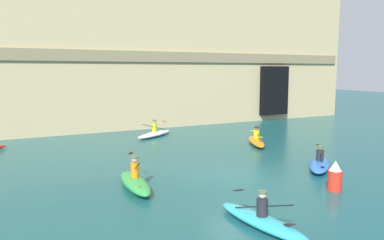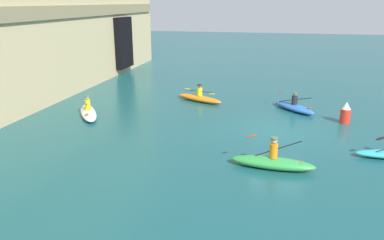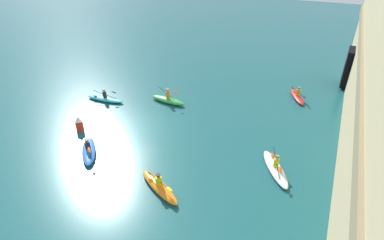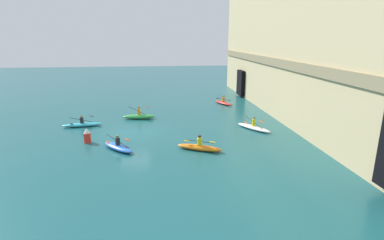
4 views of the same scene
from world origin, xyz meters
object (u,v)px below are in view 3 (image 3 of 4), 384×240
(kayak_green, at_px, (168,100))
(marker_buoy, at_px, (79,124))
(kayak_red, at_px, (297,96))
(kayak_cyan, at_px, (105,99))
(kayak_white, at_px, (275,168))
(kayak_blue, at_px, (89,151))
(kayak_orange, at_px, (159,186))

(kayak_green, bearing_deg, marker_buoy, -114.79)
(kayak_red, bearing_deg, marker_buoy, -73.60)
(kayak_red, relative_size, marker_buoy, 2.60)
(kayak_cyan, distance_m, marker_buoy, 4.62)
(kayak_cyan, bearing_deg, kayak_white, 163.23)
(kayak_blue, height_order, kayak_cyan, kayak_blue)
(kayak_red, bearing_deg, kayak_cyan, -88.41)
(kayak_orange, height_order, kayak_cyan, kayak_orange)
(kayak_green, xyz_separation_m, kayak_orange, (9.06, 4.68, -0.03))
(kayak_red, distance_m, kayak_cyan, 16.37)
(kayak_green, height_order, marker_buoy, kayak_green)
(kayak_red, distance_m, kayak_green, 11.06)
(kayak_red, distance_m, marker_buoy, 17.75)
(kayak_red, distance_m, kayak_blue, 17.40)
(kayak_red, relative_size, kayak_blue, 1.04)
(kayak_cyan, bearing_deg, marker_buoy, 100.90)
(kayak_cyan, relative_size, marker_buoy, 3.07)
(kayak_green, relative_size, marker_buoy, 2.83)
(kayak_white, distance_m, kayak_orange, 6.88)
(kayak_white, height_order, kayak_cyan, kayak_white)
(marker_buoy, bearing_deg, kayak_cyan, -162.38)
(kayak_blue, bearing_deg, kayak_red, -79.56)
(kayak_green, distance_m, kayak_orange, 10.20)
(kayak_cyan, bearing_deg, kayak_green, -163.87)
(kayak_green, distance_m, kayak_white, 11.07)
(kayak_blue, height_order, marker_buoy, marker_buoy)
(kayak_green, bearing_deg, kayak_white, -21.41)
(kayak_red, bearing_deg, kayak_blue, -63.64)
(kayak_blue, height_order, kayak_orange, kayak_orange)
(kayak_orange, distance_m, marker_buoy, 8.61)
(kayak_green, xyz_separation_m, kayak_white, (4.72, 10.02, -0.06))
(kayak_green, relative_size, kayak_cyan, 0.92)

